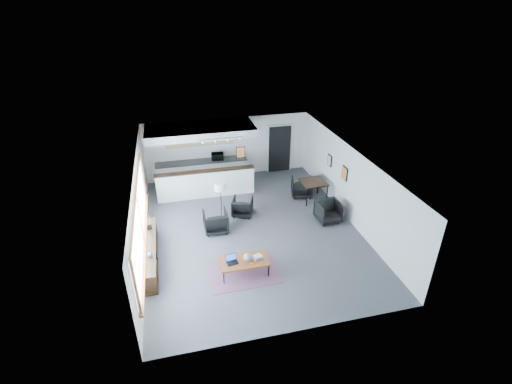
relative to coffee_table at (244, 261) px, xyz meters
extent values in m
cube|color=#4D4D4F|center=(0.72, 2.14, -0.42)|extent=(7.00, 9.00, 0.01)
cube|color=white|center=(0.72, 2.14, 2.19)|extent=(7.00, 9.00, 0.01)
cube|color=silver|center=(0.72, 6.65, 0.88)|extent=(7.00, 0.01, 2.60)
cube|color=silver|center=(0.72, -2.36, 0.88)|extent=(7.00, 0.01, 2.60)
cube|color=silver|center=(-2.78, 2.14, 0.88)|extent=(0.01, 9.00, 2.60)
cube|color=silver|center=(4.23, 2.14, 0.88)|extent=(0.01, 9.00, 2.60)
cube|color=#8CBFFF|center=(-2.75, 1.24, 1.08)|extent=(0.02, 5.80, 1.55)
cube|color=brown|center=(-2.72, 1.24, 0.28)|extent=(0.10, 5.95, 0.06)
cube|color=brown|center=(-2.73, 1.24, 1.88)|extent=(0.06, 5.95, 0.06)
cube|color=brown|center=(-2.73, -1.66, 1.08)|extent=(0.06, 0.06, 1.60)
cube|color=brown|center=(-2.73, 1.24, 1.08)|extent=(0.06, 0.06, 1.60)
cube|color=brown|center=(-2.73, 4.14, 1.08)|extent=(0.06, 0.06, 1.60)
cube|color=black|center=(-2.58, 1.14, 0.20)|extent=(0.35, 3.00, 0.05)
cube|color=black|center=(-2.58, 1.14, -0.37)|extent=(0.35, 3.00, 0.05)
cube|color=black|center=(-2.58, -0.31, -0.09)|extent=(0.33, 0.04, 0.55)
cube|color=black|center=(-2.58, 1.14, -0.09)|extent=(0.33, 0.04, 0.55)
cube|color=black|center=(-2.58, 2.59, -0.09)|extent=(0.33, 0.04, 0.55)
cube|color=#3359A5|center=(-2.58, -0.16, -0.24)|extent=(0.18, 0.04, 0.20)
cube|color=silver|center=(-2.58, 0.01, -0.23)|extent=(0.18, 0.04, 0.22)
cube|color=maroon|center=(-2.58, 0.18, -0.22)|extent=(0.18, 0.04, 0.24)
cube|color=black|center=(-2.58, 0.35, -0.24)|extent=(0.18, 0.04, 0.20)
cube|color=#3359A5|center=(-2.58, 0.52, -0.23)|extent=(0.18, 0.04, 0.22)
cube|color=silver|center=(-2.58, 0.69, -0.22)|extent=(0.18, 0.04, 0.24)
cube|color=maroon|center=(-2.58, 0.86, -0.24)|extent=(0.18, 0.04, 0.20)
cube|color=black|center=(-2.58, 1.03, -0.23)|extent=(0.18, 0.04, 0.22)
cube|color=#3359A5|center=(-2.58, 1.20, -0.22)|extent=(0.18, 0.03, 0.24)
cube|color=silver|center=(-2.58, 1.37, -0.24)|extent=(0.18, 0.03, 0.20)
cube|color=maroon|center=(-2.58, 1.54, -0.23)|extent=(0.18, 0.03, 0.22)
cube|color=black|center=(-2.58, 1.71, -0.22)|extent=(0.18, 0.04, 0.24)
cube|color=black|center=(-2.58, 1.94, 0.32)|extent=(0.14, 0.02, 0.18)
sphere|color=#264C99|center=(-2.56, 0.54, 0.30)|extent=(0.14, 0.14, 0.14)
cube|color=white|center=(-0.48, 4.84, 0.13)|extent=(3.80, 0.25, 1.10)
cube|color=black|center=(-0.48, 4.84, 0.69)|extent=(3.85, 0.32, 0.04)
cube|color=white|center=(-0.48, 6.29, 0.03)|extent=(3.80, 0.60, 0.90)
cube|color=#2D2D2D|center=(-0.48, 6.29, 0.49)|extent=(3.82, 0.62, 0.04)
cube|color=tan|center=(-0.48, 6.44, 1.53)|extent=(2.80, 0.35, 0.70)
cube|color=white|center=(-0.48, 5.74, 2.03)|extent=(4.20, 1.80, 0.30)
cube|color=black|center=(0.92, 4.85, 1.33)|extent=(0.35, 0.03, 0.45)
cube|color=orange|center=(0.92, 4.84, 1.33)|extent=(0.30, 0.01, 0.40)
cube|color=black|center=(3.02, 6.56, 0.63)|extent=(1.00, 0.12, 2.10)
cube|color=white|center=(2.50, 6.57, 0.63)|extent=(0.06, 0.10, 2.10)
cube|color=white|center=(3.54, 6.57, 0.63)|extent=(0.06, 0.10, 2.10)
cube|color=white|center=(3.02, 6.57, 1.70)|extent=(1.10, 0.10, 0.06)
cube|color=silver|center=(0.12, 4.34, 2.14)|extent=(1.60, 0.04, 0.04)
cylinder|color=silver|center=(-0.53, 4.34, 2.06)|extent=(0.07, 0.07, 0.09)
cylinder|color=silver|center=(-0.08, 4.34, 2.06)|extent=(0.07, 0.07, 0.09)
cylinder|color=silver|center=(0.37, 4.34, 2.06)|extent=(0.07, 0.07, 0.09)
cylinder|color=silver|center=(0.82, 4.34, 2.06)|extent=(0.07, 0.07, 0.09)
cube|color=black|center=(4.19, 2.54, 1.13)|extent=(0.03, 0.38, 0.48)
cube|color=orange|center=(4.18, 2.54, 1.13)|extent=(0.00, 0.32, 0.42)
cube|color=black|center=(4.19, 3.84, 1.08)|extent=(0.03, 0.34, 0.44)
cube|color=#859FC5|center=(4.18, 3.84, 1.08)|extent=(0.00, 0.28, 0.38)
cube|color=#6A3E53|center=(0.00, 0.00, -0.41)|extent=(2.05, 1.41, 0.01)
cube|color=brown|center=(0.00, 0.00, 0.01)|extent=(1.38, 0.75, 0.05)
cube|color=black|center=(-0.64, -0.32, -0.22)|extent=(0.03, 0.03, 0.40)
cube|color=black|center=(-0.64, 0.32, -0.22)|extent=(0.03, 0.03, 0.40)
cube|color=black|center=(0.64, -0.32, -0.22)|extent=(0.03, 0.03, 0.40)
cube|color=black|center=(0.64, 0.32, -0.22)|extent=(0.03, 0.03, 0.40)
cube|color=black|center=(0.00, -0.32, -0.02)|extent=(1.32, 0.03, 0.03)
cube|color=black|center=(0.00, 0.32, -0.02)|extent=(1.32, 0.03, 0.03)
cube|color=black|center=(-0.34, -0.04, 0.04)|extent=(0.35, 0.28, 0.02)
cube|color=black|center=(-0.36, 0.07, 0.16)|extent=(0.32, 0.11, 0.21)
cube|color=blue|center=(-0.36, 0.07, 0.16)|extent=(0.29, 0.09, 0.18)
sphere|color=gray|center=(0.10, -0.04, 0.16)|extent=(0.24, 0.24, 0.24)
cube|color=silver|center=(0.40, 0.01, 0.05)|extent=(0.35, 0.32, 0.03)
cube|color=#3359A5|center=(0.40, 0.01, 0.08)|extent=(0.32, 0.29, 0.03)
cube|color=silver|center=(0.40, -0.01, 0.11)|extent=(0.30, 0.27, 0.03)
cube|color=#E5590C|center=(0.18, -0.17, 0.04)|extent=(0.11, 0.11, 0.01)
imported|color=black|center=(-0.47, 2.36, -0.02)|extent=(0.79, 0.74, 0.80)
imported|color=black|center=(0.62, 3.17, -0.05)|extent=(0.90, 0.87, 0.73)
cylinder|color=black|center=(-0.17, 2.98, -0.40)|extent=(0.34, 0.34, 0.03)
cylinder|color=black|center=(-0.17, 2.98, 0.24)|extent=(0.03, 0.03, 1.27)
cylinder|color=#F0E4C5|center=(-0.17, 2.98, 0.94)|extent=(0.56, 0.56, 0.28)
cube|color=black|center=(3.50, 3.62, 0.34)|extent=(0.96, 0.96, 0.04)
cylinder|color=black|center=(3.10, 3.19, -0.05)|extent=(0.04, 0.04, 0.74)
cylinder|color=black|center=(3.07, 4.01, -0.05)|extent=(0.04, 0.04, 0.74)
cylinder|color=black|center=(3.93, 3.22, -0.05)|extent=(0.04, 0.04, 0.74)
cylinder|color=black|center=(3.89, 4.04, -0.05)|extent=(0.04, 0.04, 0.74)
imported|color=black|center=(3.47, 2.04, -0.07)|extent=(0.71, 0.67, 0.70)
imported|color=black|center=(3.21, 4.05, -0.07)|extent=(0.81, 0.78, 0.69)
imported|color=black|center=(0.21, 6.29, 0.68)|extent=(0.53, 0.34, 0.34)
camera|label=1|loc=(-1.65, -8.19, 6.67)|focal=26.00mm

